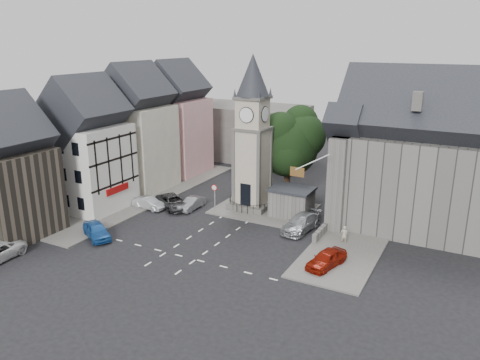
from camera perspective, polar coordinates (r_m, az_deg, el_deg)
The scene contains 24 objects.
ground at distance 44.58m, azimuth -3.17°, elevation -6.48°, with size 120.00×120.00×0.00m, color black.
pavement_west at distance 55.94m, azimuth -11.01°, elevation -1.78°, with size 6.00×30.00×0.14m, color #595651.
pavement_east at distance 47.33m, azimuth 14.63°, elevation -5.51°, with size 6.00×26.00×0.14m, color #595651.
central_island at distance 50.46m, azimuth 2.99°, elevation -3.54°, with size 10.00×8.00×0.16m, color #595651.
road_markings at distance 40.40m, azimuth -7.24°, elevation -9.16°, with size 20.00×8.00×0.01m, color silver.
clock_tower at distance 48.88m, azimuth 1.52°, elevation 5.61°, with size 4.86×4.86×16.25m.
stone_shelter at distance 48.31m, azimuth 6.31°, elevation -2.71°, with size 4.30×3.30×3.08m.
town_tree at distance 52.79m, azimuth 5.90°, elevation 5.10°, with size 7.20×7.20×10.80m.
warning_sign_post at distance 49.76m, azimuth -3.15°, elevation -1.46°, with size 0.70×0.19×2.85m.
terrace_pink at distance 63.83m, azimuth -7.84°, elevation 6.71°, with size 8.10×7.60×12.80m.
terrace_cream at distance 57.64m, azimuth -12.47°, elevation 5.39°, with size 8.10×7.60×12.80m.
terrace_tudor at distance 52.04m, azimuth -18.10°, elevation 3.29°, with size 8.10×7.60×12.00m.
building_sw_stone at distance 47.88m, azimuth -26.93°, elevation 0.11°, with size 8.60×7.60×10.40m.
backdrop_west at distance 72.52m, azimuth 0.06°, elevation 6.00°, with size 20.00×10.00×8.00m, color #4C4944.
east_building at distance 47.68m, azimuth 20.23°, elevation 1.99°, with size 14.40×11.40×12.60m.
east_boundary_wall at distance 49.63m, azimuth 12.08°, elevation -3.81°, with size 0.40×16.00×0.90m, color #5A5753.
flagpole at distance 42.52m, azimuth 8.79°, elevation 2.16°, with size 3.68×0.10×2.74m.
car_west_blue at distance 45.19m, azimuth -17.08°, elevation -5.91°, with size 1.72×4.28×1.46m, color #1D54A1.
car_west_silver at distance 51.47m, azimuth -11.04°, elevation -2.77°, with size 1.34×3.86×1.27m, color #ABB0B3.
car_west_grey at distance 51.20m, azimuth -8.19°, elevation -2.65°, with size 2.32×5.04×1.40m, color #2B2B2E.
car_island_silver at distance 50.65m, azimuth -5.90°, elevation -2.88°, with size 1.32×3.78×1.25m, color gray.
car_island_east at distance 45.23m, azimuth 7.45°, elevation -5.20°, with size 2.15×5.28×1.53m, color #919598.
car_east_red at distance 38.63m, azimuth 10.49°, elevation -9.43°, with size 1.68×4.18×1.42m, color maroon.
pedestrian at distance 42.98m, azimuth 12.57°, elevation -6.54°, with size 0.63×0.41×1.73m, color #ADA48F.
Camera 1 is at (21.32, -34.96, 17.62)m, focal length 35.00 mm.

